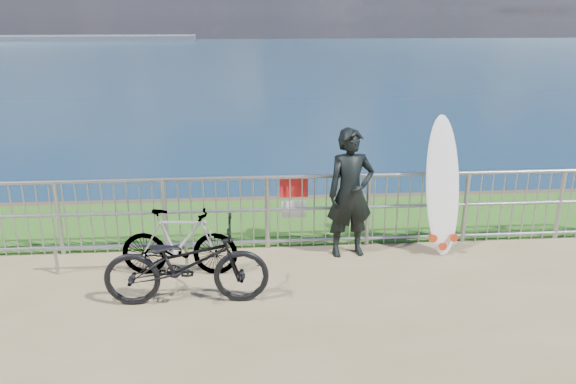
{
  "coord_description": "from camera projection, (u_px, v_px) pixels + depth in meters",
  "views": [
    {
      "loc": [
        -0.81,
        -6.18,
        3.39
      ],
      "look_at": [
        -0.23,
        1.2,
        1.0
      ],
      "focal_mm": 35.0,
      "sensor_mm": 36.0,
      "label": 1
    }
  ],
  "objects": [
    {
      "name": "grass_strip",
      "position": [
        294.0,
        220.0,
        9.52
      ],
      "size": [
        120.0,
        120.0,
        0.0
      ],
      "primitive_type": "plane",
      "color": "#245417",
      "rests_on": "ground"
    },
    {
      "name": "seascape",
      "position": [
        76.0,
        41.0,
        144.81
      ],
      "size": [
        260.0,
        260.0,
        5.0
      ],
      "color": "brown",
      "rests_on": "ground"
    },
    {
      "name": "railing",
      "position": [
        302.0,
        210.0,
        8.3
      ],
      "size": [
        10.06,
        0.1,
        1.13
      ],
      "color": "#96989E",
      "rests_on": "ground"
    },
    {
      "name": "surfer",
      "position": [
        350.0,
        193.0,
        7.94
      ],
      "size": [
        0.74,
        0.54,
        1.86
      ],
      "primitive_type": "imported",
      "rotation": [
        0.0,
        0.0,
        0.14
      ],
      "color": "black",
      "rests_on": "ground"
    },
    {
      "name": "surfboard",
      "position": [
        442.0,
        191.0,
        8.05
      ],
      "size": [
        0.6,
        0.55,
        2.02
      ],
      "color": "white",
      "rests_on": "ground"
    },
    {
      "name": "bicycle_near",
      "position": [
        186.0,
        263.0,
        6.71
      ],
      "size": [
        1.98,
        0.7,
        1.03
      ],
      "primitive_type": "imported",
      "rotation": [
        0.0,
        0.0,
        1.56
      ],
      "color": "black",
      "rests_on": "ground"
    },
    {
      "name": "bicycle_far",
      "position": [
        179.0,
        242.0,
        7.45
      ],
      "size": [
        1.58,
        0.56,
        0.93
      ],
      "primitive_type": "imported",
      "rotation": [
        0.0,
        0.0,
        1.49
      ],
      "color": "black",
      "rests_on": "ground"
    },
    {
      "name": "bike_rack",
      "position": [
        121.0,
        250.0,
        7.55
      ],
      "size": [
        1.93,
        0.05,
        0.4
      ],
      "color": "#96989E",
      "rests_on": "ground"
    }
  ]
}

